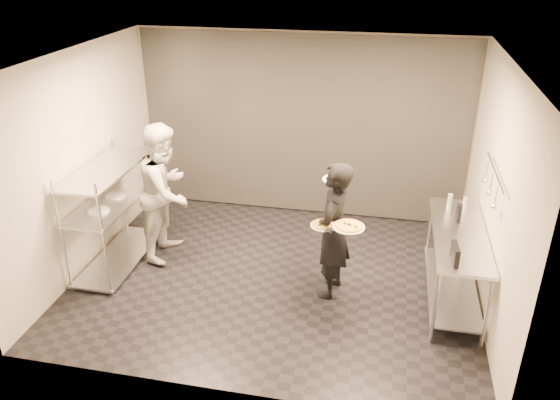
% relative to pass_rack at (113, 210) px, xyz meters
% --- Properties ---
extents(room_shell, '(5.00, 4.00, 2.80)m').
position_rel_pass_rack_xyz_m(room_shell, '(2.15, 1.18, 0.63)').
color(room_shell, black).
rests_on(room_shell, ground).
extents(pass_rack, '(0.60, 1.60, 1.50)m').
position_rel_pass_rack_xyz_m(pass_rack, '(0.00, 0.00, 0.00)').
color(pass_rack, silver).
rests_on(pass_rack, ground).
extents(prep_counter, '(0.60, 1.80, 0.92)m').
position_rel_pass_rack_xyz_m(prep_counter, '(4.33, 0.00, -0.14)').
color(prep_counter, silver).
rests_on(prep_counter, ground).
extents(utensil_rail, '(0.07, 1.20, 0.31)m').
position_rel_pass_rack_xyz_m(utensil_rail, '(4.58, 0.00, 0.78)').
color(utensil_rail, silver).
rests_on(utensil_rail, room_shell).
extents(waiter, '(0.50, 0.68, 1.71)m').
position_rel_pass_rack_xyz_m(waiter, '(2.88, -0.15, 0.09)').
color(waiter, black).
rests_on(waiter, ground).
extents(chef, '(0.74, 0.93, 1.86)m').
position_rel_pass_rack_xyz_m(chef, '(0.60, 0.36, 0.16)').
color(chef, beige).
rests_on(chef, ground).
extents(pizza_plate_near, '(0.30, 0.30, 0.05)m').
position_rel_pass_rack_xyz_m(pizza_plate_near, '(2.80, -0.33, 0.26)').
color(pizza_plate_near, white).
rests_on(pizza_plate_near, waiter).
extents(pizza_plate_far, '(0.36, 0.36, 0.05)m').
position_rel_pass_rack_xyz_m(pizza_plate_far, '(3.08, -0.42, 0.32)').
color(pizza_plate_far, white).
rests_on(pizza_plate_far, waiter).
extents(salad_plate, '(0.30, 0.30, 0.07)m').
position_rel_pass_rack_xyz_m(salad_plate, '(2.85, 0.20, 0.62)').
color(salad_plate, white).
rests_on(salad_plate, waiter).
extents(pos_monitor, '(0.08, 0.27, 0.19)m').
position_rel_pass_rack_xyz_m(pos_monitor, '(4.21, -0.66, 0.25)').
color(pos_monitor, black).
rests_on(pos_monitor, prep_counter).
extents(bottle_green, '(0.06, 0.06, 0.21)m').
position_rel_pass_rack_xyz_m(bottle_green, '(4.24, 0.57, 0.26)').
color(bottle_green, gray).
rests_on(bottle_green, prep_counter).
extents(bottle_clear, '(0.06, 0.06, 0.19)m').
position_rel_pass_rack_xyz_m(bottle_clear, '(4.42, 0.56, 0.24)').
color(bottle_clear, gray).
rests_on(bottle_clear, prep_counter).
extents(bottle_dark, '(0.07, 0.07, 0.23)m').
position_rel_pass_rack_xyz_m(bottle_dark, '(4.32, 0.25, 0.27)').
color(bottle_dark, black).
rests_on(bottle_dark, prep_counter).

